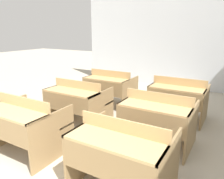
{
  "coord_description": "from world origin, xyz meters",
  "views": [
    {
      "loc": [
        1.87,
        -0.43,
        1.79
      ],
      "look_at": [
        -0.03,
        2.82,
        0.76
      ],
      "focal_mm": 35.0,
      "sensor_mm": 36.0,
      "label": 1
    }
  ],
  "objects_px": {
    "bench_front_right": "(122,153)",
    "bench_second_right": "(157,117)",
    "bench_third_right": "(178,97)",
    "bench_front_left": "(25,123)",
    "bench_third_left": "(110,87)",
    "bench_second_left": "(78,101)"
  },
  "relations": [
    {
      "from": "bench_front_left",
      "to": "bench_front_right",
      "type": "bearing_deg",
      "value": 0.28
    },
    {
      "from": "bench_second_right",
      "to": "bench_third_left",
      "type": "height_order",
      "value": "same"
    },
    {
      "from": "bench_front_left",
      "to": "bench_second_left",
      "type": "relative_size",
      "value": 1.0
    },
    {
      "from": "bench_front_left",
      "to": "bench_second_right",
      "type": "distance_m",
      "value": 2.0
    },
    {
      "from": "bench_front_right",
      "to": "bench_third_right",
      "type": "xyz_separation_m",
      "value": [
        0.02,
        2.41,
        0.0
      ]
    },
    {
      "from": "bench_front_left",
      "to": "bench_front_right",
      "type": "xyz_separation_m",
      "value": [
        1.6,
        0.01,
        0.0
      ]
    },
    {
      "from": "bench_third_right",
      "to": "bench_front_right",
      "type": "bearing_deg",
      "value": -90.39
    },
    {
      "from": "bench_second_right",
      "to": "bench_third_right",
      "type": "xyz_separation_m",
      "value": [
        0.01,
        1.23,
        0.0
      ]
    },
    {
      "from": "bench_front_left",
      "to": "bench_third_left",
      "type": "bearing_deg",
      "value": 89.92
    },
    {
      "from": "bench_front_left",
      "to": "bench_third_right",
      "type": "relative_size",
      "value": 1.0
    },
    {
      "from": "bench_front_right",
      "to": "bench_second_right",
      "type": "height_order",
      "value": "same"
    },
    {
      "from": "bench_second_left",
      "to": "bench_second_right",
      "type": "relative_size",
      "value": 1.0
    },
    {
      "from": "bench_front_left",
      "to": "bench_second_right",
      "type": "relative_size",
      "value": 1.0
    },
    {
      "from": "bench_front_left",
      "to": "bench_front_right",
      "type": "height_order",
      "value": "same"
    },
    {
      "from": "bench_second_right",
      "to": "bench_third_right",
      "type": "distance_m",
      "value": 1.23
    },
    {
      "from": "bench_front_right",
      "to": "bench_second_left",
      "type": "height_order",
      "value": "same"
    },
    {
      "from": "bench_front_left",
      "to": "bench_second_left",
      "type": "xyz_separation_m",
      "value": [
        0.0,
        1.21,
        0.0
      ]
    },
    {
      "from": "bench_front_left",
      "to": "bench_second_right",
      "type": "bearing_deg",
      "value": 36.66
    },
    {
      "from": "bench_front_left",
      "to": "bench_third_left",
      "type": "xyz_separation_m",
      "value": [
        0.0,
        2.44,
        0.0
      ]
    },
    {
      "from": "bench_second_left",
      "to": "bench_third_right",
      "type": "distance_m",
      "value": 2.02
    },
    {
      "from": "bench_front_right",
      "to": "bench_second_left",
      "type": "distance_m",
      "value": 2.0
    },
    {
      "from": "bench_second_left",
      "to": "bench_front_right",
      "type": "bearing_deg",
      "value": -36.95
    }
  ]
}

